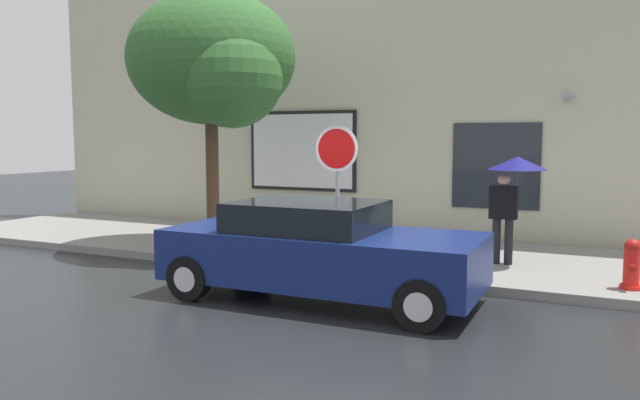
% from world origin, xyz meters
% --- Properties ---
extents(ground_plane, '(60.00, 60.00, 0.00)m').
position_xyz_m(ground_plane, '(0.00, 0.00, 0.00)').
color(ground_plane, black).
extents(sidewalk, '(20.00, 4.00, 0.15)m').
position_xyz_m(sidewalk, '(0.00, 3.00, 0.07)').
color(sidewalk, gray).
rests_on(sidewalk, ground).
extents(building_facade, '(20.00, 0.67, 7.00)m').
position_xyz_m(building_facade, '(-0.02, 5.50, 3.48)').
color(building_facade, beige).
rests_on(building_facade, ground).
extents(parked_car, '(4.45, 1.92, 1.39)m').
position_xyz_m(parked_car, '(0.40, -0.15, 0.70)').
color(parked_car, navy).
rests_on(parked_car, ground).
extents(fire_hydrant, '(0.30, 0.44, 0.72)m').
position_xyz_m(fire_hydrant, '(4.43, 1.68, 0.50)').
color(fire_hydrant, red).
rests_on(fire_hydrant, sidewalk).
extents(pedestrian_with_umbrella, '(0.97, 0.97, 1.83)m').
position_xyz_m(pedestrian_with_umbrella, '(2.64, 2.70, 1.61)').
color(pedestrian_with_umbrella, black).
rests_on(pedestrian_with_umbrella, sidewalk).
extents(street_tree, '(3.44, 2.93, 4.98)m').
position_xyz_m(street_tree, '(-2.91, 2.16, 3.74)').
color(street_tree, '#4C3823').
rests_on(street_tree, sidewalk).
extents(stop_sign, '(0.76, 0.10, 2.34)m').
position_xyz_m(stop_sign, '(-0.04, 1.50, 1.80)').
color(stop_sign, gray).
rests_on(stop_sign, sidewalk).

